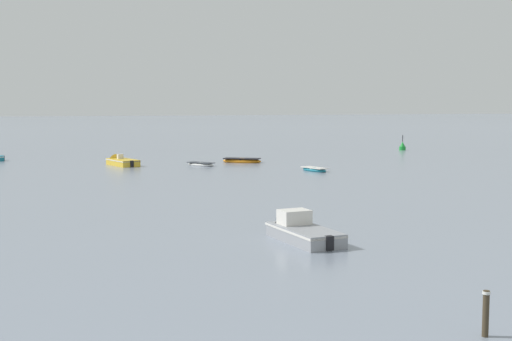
% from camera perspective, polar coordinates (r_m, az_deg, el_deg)
% --- Properties ---
extents(motorboat_moored_0, '(2.17, 5.44, 2.02)m').
position_cam_1_polar(motorboat_moored_0, '(32.20, 3.46, -5.25)').
color(motorboat_moored_0, gray).
rests_on(motorboat_moored_0, ground).
extents(rowboat_moored_1, '(1.81, 3.46, 0.52)m').
position_cam_1_polar(rowboat_moored_1, '(64.94, 4.98, 0.07)').
color(rowboat_moored_1, '#197084').
rests_on(rowboat_moored_1, ground).
extents(rowboat_moored_2, '(4.42, 3.72, 0.69)m').
position_cam_1_polar(rowboat_moored_2, '(74.48, -1.20, 0.83)').
color(rowboat_moored_2, orange).
rests_on(rowboat_moored_2, ground).
extents(rowboat_moored_6, '(2.73, 3.38, 0.52)m').
position_cam_1_polar(rowboat_moored_6, '(70.67, -4.70, 0.52)').
color(rowboat_moored_6, white).
rests_on(rowboat_moored_6, ground).
extents(motorboat_moored_3, '(3.07, 5.72, 1.87)m').
position_cam_1_polar(motorboat_moored_3, '(72.78, -11.48, 0.66)').
color(motorboat_moored_3, gold).
rests_on(motorboat_moored_3, ground).
extents(channel_buoy, '(0.90, 0.90, 2.30)m').
position_cam_1_polar(channel_buoy, '(97.07, 12.32, 1.97)').
color(channel_buoy, '#198C2D').
rests_on(channel_buoy, ground).
extents(mooring_post_near, '(0.22, 0.22, 1.44)m').
position_cam_1_polar(mooring_post_near, '(19.85, 18.91, -11.48)').
color(mooring_post_near, '#3D3323').
rests_on(mooring_post_near, ground).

